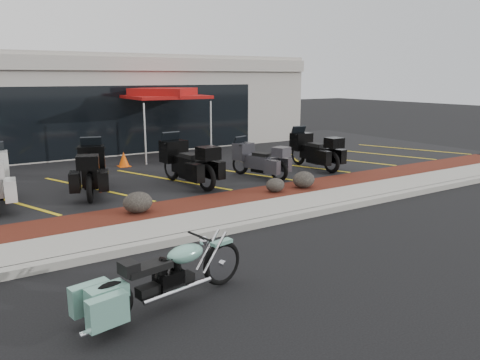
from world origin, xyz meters
TOP-DOWN VIEW (x-y plane):
  - ground at (0.00, 0.00)m, footprint 90.00×90.00m
  - curb at (0.00, 0.90)m, footprint 24.00×0.25m
  - sidewalk at (0.00, 1.60)m, footprint 24.00×1.20m
  - mulch_bed at (0.00, 2.80)m, footprint 24.00×1.20m
  - upper_lot at (0.00, 8.20)m, footprint 26.00×9.60m
  - dealership_building at (0.00, 14.47)m, footprint 18.00×8.16m
  - boulder_left at (-2.02, 2.77)m, footprint 0.66×0.55m
  - boulder_mid at (1.71, 2.67)m, footprint 0.52×0.43m
  - boulder_right at (2.65, 2.64)m, footprint 0.64×0.53m
  - hero_cruiser at (-2.14, -1.16)m, footprint 2.69×1.12m
  - touring_black_front at (-2.16, 5.85)m, footprint 1.61×2.57m
  - touring_black_mid at (0.02, 5.47)m, footprint 1.22×2.56m
  - touring_grey at (2.17, 5.11)m, footprint 1.34×2.20m
  - touring_black_rear at (4.72, 5.40)m, footprint 0.93×2.33m
  - traffic_cone at (-0.46, 8.32)m, footprint 0.41×0.41m
  - popup_canopy at (1.60, 9.54)m, footprint 3.60×3.60m

SIDE VIEW (x-z plane):
  - ground at x=0.00m, z-range 0.00..0.00m
  - curb at x=0.00m, z-range 0.00..0.15m
  - sidewalk at x=0.00m, z-range 0.00..0.15m
  - upper_lot at x=0.00m, z-range 0.00..0.15m
  - mulch_bed at x=0.00m, z-range 0.00..0.16m
  - boulder_mid at x=1.71m, z-range 0.16..0.53m
  - boulder_right at x=2.65m, z-range 0.16..0.61m
  - boulder_left at x=-2.02m, z-range 0.16..0.63m
  - traffic_cone at x=-0.46m, z-range 0.15..0.64m
  - hero_cruiser at x=-2.14m, z-range 0.00..0.92m
  - touring_grey at x=2.17m, z-range 0.15..1.35m
  - touring_black_rear at x=4.72m, z-range 0.15..1.49m
  - touring_black_front at x=-2.16m, z-range 0.15..1.55m
  - touring_black_mid at x=0.02m, z-range 0.15..1.58m
  - dealership_building at x=0.00m, z-range 0.01..4.01m
  - popup_canopy at x=1.60m, z-range 1.19..3.76m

